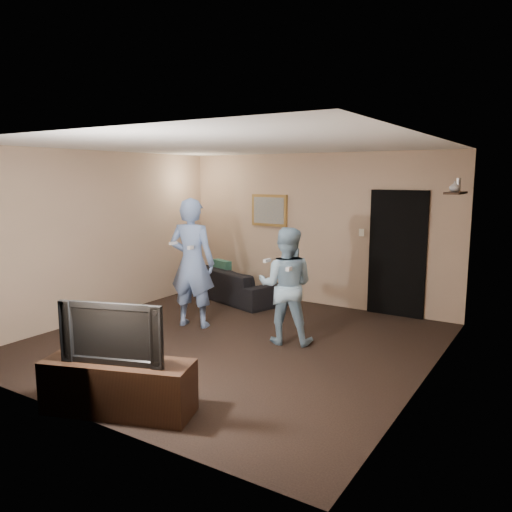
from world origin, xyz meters
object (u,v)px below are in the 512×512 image
Objects in this scene: sofa at (234,284)px; wii_player_right at (286,286)px; television at (116,331)px; wii_player_left at (192,263)px; tv_console at (119,387)px.

wii_player_right is at bearing 158.42° from sofa.
wii_player_left is (-1.16, 2.53, 0.16)m from television.
sofa is 4.50m from television.
sofa is 1.02× the size of wii_player_left.
wii_player_left is at bearing 95.47° from tv_console.
television reaches higher than sofa.
wii_player_left is at bearing 95.47° from television.
wii_player_left is at bearing 121.30° from sofa.
television is at bearing -97.94° from wii_player_right.
wii_player_left reaches higher than sofa.
sofa is 1.83m from wii_player_left.
television is at bearing -19.23° from tv_console.
television is at bearing -65.29° from wii_player_left.
sofa is 1.92× the size of television.
tv_console is 0.92× the size of wii_player_right.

